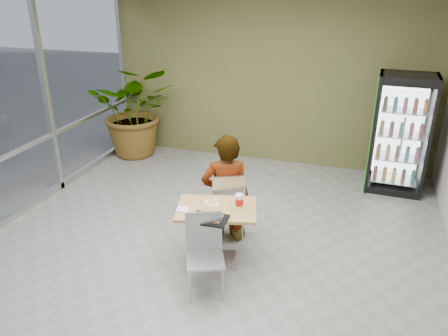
{
  "coord_description": "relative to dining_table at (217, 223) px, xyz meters",
  "views": [
    {
      "loc": [
        1.65,
        -4.32,
        3.2
      ],
      "look_at": [
        0.08,
        0.59,
        1.0
      ],
      "focal_mm": 35.0,
      "sensor_mm": 36.0,
      "label": 1
    }
  ],
  "objects": [
    {
      "name": "ground",
      "position": [
        -0.18,
        0.01,
        -0.53
      ],
      "size": [
        7.0,
        7.0,
        0.0
      ],
      "primitive_type": "plane",
      "color": "gray",
      "rests_on": "ground"
    },
    {
      "name": "room_envelope",
      "position": [
        -0.18,
        0.01,
        1.07
      ],
      "size": [
        6.0,
        7.0,
        3.2
      ],
      "primitive_type": null,
      "color": "beige",
      "rests_on": "ground"
    },
    {
      "name": "dining_table",
      "position": [
        0.0,
        0.0,
        0.0
      ],
      "size": [
        1.06,
        0.86,
        0.75
      ],
      "rotation": [
        0.0,
        0.0,
        0.25
      ],
      "color": "tan",
      "rests_on": "ground"
    },
    {
      "name": "chair_far",
      "position": [
        -0.03,
        0.54,
        0.03
      ],
      "size": [
        0.57,
        0.57,
        0.96
      ],
      "rotation": [
        0.0,
        0.0,
        3.58
      ],
      "color": "#AEB0B3",
      "rests_on": "ground"
    },
    {
      "name": "chair_near",
      "position": [
        0.03,
        -0.51,
        -0.0
      ],
      "size": [
        0.53,
        0.53,
        0.91
      ],
      "rotation": [
        0.0,
        0.0,
        0.41
      ],
      "color": "#AEB0B3",
      "rests_on": "ground"
    },
    {
      "name": "seated_woman",
      "position": [
        -0.07,
        0.58,
        0.04
      ],
      "size": [
        0.77,
        0.66,
        1.76
      ],
      "primitive_type": "imported",
      "rotation": [
        0.0,
        0.0,
        3.58
      ],
      "color": "black",
      "rests_on": "ground"
    },
    {
      "name": "pizza_plate",
      "position": [
        -0.08,
        0.1,
        0.23
      ],
      "size": [
        0.29,
        0.26,
        0.03
      ],
      "color": "white",
      "rests_on": "dining_table"
    },
    {
      "name": "soda_cup",
      "position": [
        0.26,
        0.08,
        0.3
      ],
      "size": [
        0.1,
        0.1,
        0.17
      ],
      "color": "white",
      "rests_on": "dining_table"
    },
    {
      "name": "napkin_stack",
      "position": [
        -0.35,
        -0.18,
        0.22
      ],
      "size": [
        0.15,
        0.15,
        0.02
      ],
      "primitive_type": "cube",
      "rotation": [
        0.0,
        0.0,
        0.16
      ],
      "color": "white",
      "rests_on": "dining_table"
    },
    {
      "name": "cafeteria_tray",
      "position": [
        0.02,
        -0.31,
        0.23
      ],
      "size": [
        0.41,
        0.31,
        0.02
      ],
      "primitive_type": "cube",
      "rotation": [
        0.0,
        0.0,
        0.04
      ],
      "color": "black",
      "rests_on": "dining_table"
    },
    {
      "name": "beverage_fridge",
      "position": [
        2.14,
        2.87,
        0.42
      ],
      "size": [
        0.9,
        0.7,
        1.92
      ],
      "rotation": [
        0.0,
        0.0,
        -0.04
      ],
      "color": "black",
      "rests_on": "ground"
    },
    {
      "name": "potted_plant",
      "position": [
        -2.68,
        3.03,
        0.36
      ],
      "size": [
        1.99,
        1.86,
        1.79
      ],
      "primitive_type": "imported",
      "rotation": [
        0.0,
        0.0,
        0.35
      ],
      "color": "#336327",
      "rests_on": "ground"
    }
  ]
}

